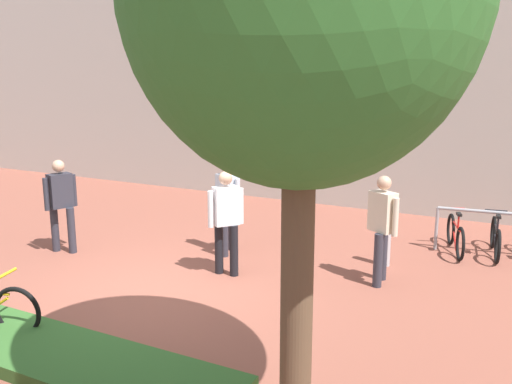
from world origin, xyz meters
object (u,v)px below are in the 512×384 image
bollard_steel (386,240)px  bike_rack_cluster (496,237)px  person_casual_tan (226,216)px  person_shirt_blue (228,201)px  person_shirt_white (382,223)px  person_suited_dark (61,200)px

bollard_steel → bike_rack_cluster: bearing=40.8°
person_casual_tan → person_shirt_blue: size_ratio=1.00×
person_casual_tan → person_shirt_white: 2.46m
bollard_steel → person_casual_tan: 2.79m
person_suited_dark → person_casual_tan: same height
person_suited_dark → person_shirt_white: size_ratio=1.00×
person_shirt_blue → person_shirt_white: 2.86m
bike_rack_cluster → person_suited_dark: person_suited_dark is taller
bike_rack_cluster → person_shirt_blue: size_ratio=1.22×
bollard_steel → person_shirt_blue: person_shirt_blue is taller
bollard_steel → person_shirt_white: bearing=-81.7°
person_suited_dark → person_shirt_white: 5.70m
person_casual_tan → person_suited_dark: bearing=-173.6°
bollard_steel → person_shirt_blue: 2.86m
bike_rack_cluster → bollard_steel: bollard_steel is taller
person_suited_dark → person_shirt_blue: 3.04m
bike_rack_cluster → bollard_steel: (-1.64, -1.41, 0.10)m
person_casual_tan → person_shirt_white: same height
bike_rack_cluster → person_shirt_white: size_ratio=1.22×
bollard_steel → person_shirt_white: (0.12, -0.84, 0.53)m
bollard_steel → person_casual_tan: bearing=-144.0°
person_shirt_blue → person_shirt_white: size_ratio=1.00×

